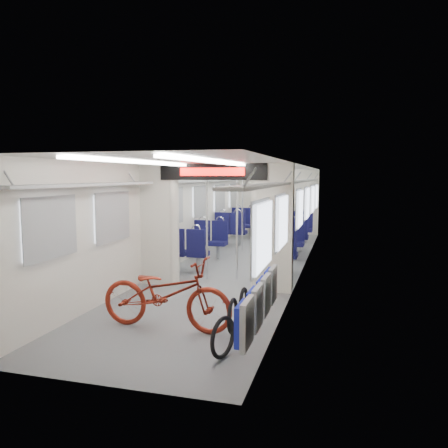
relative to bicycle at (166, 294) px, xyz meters
name	(u,v)px	position (x,y,z in m)	size (l,w,h in m)	color
carriage	(236,202)	(-0.01, 4.06, 1.01)	(12.00, 12.02, 2.31)	#515456
bicycle	(166,294)	(0.00, 0.00, 0.00)	(0.65, 1.88, 0.99)	maroon
flip_bench	(260,301)	(1.34, -0.31, 0.09)	(0.12, 2.09, 0.49)	gray
bike_hoop_a	(223,340)	(1.00, -0.73, -0.27)	(0.49, 0.49, 0.05)	black
bike_hoop_b	(233,318)	(0.91, 0.06, -0.28)	(0.48, 0.48, 0.05)	black
bike_hoop_c	(243,306)	(0.94, 0.58, -0.27)	(0.50, 0.50, 0.05)	black
seat_bay_near_left	(199,242)	(-0.95, 4.24, 0.03)	(0.88, 1.94, 1.06)	#0C0B33
seat_bay_near_right	(282,243)	(0.92, 4.64, 0.04)	(0.89, 1.99, 1.08)	#0C0B33
seat_bay_far_left	(238,224)	(-0.95, 8.10, 0.06)	(0.92, 2.11, 1.11)	#0C0B33
seat_bay_far_right	(295,228)	(0.92, 7.52, 0.04)	(0.90, 2.03, 1.09)	#0C0B33
stanchion_near_left	(207,223)	(-0.34, 2.90, 0.66)	(0.04, 0.04, 2.30)	silver
stanchion_near_right	(237,223)	(0.24, 3.06, 0.66)	(0.04, 0.04, 2.30)	silver
stanchion_far_left	(242,209)	(-0.42, 6.42, 0.66)	(0.04, 0.04, 2.30)	silver
stanchion_far_right	(269,210)	(0.35, 6.29, 0.66)	(0.04, 0.04, 2.30)	silver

